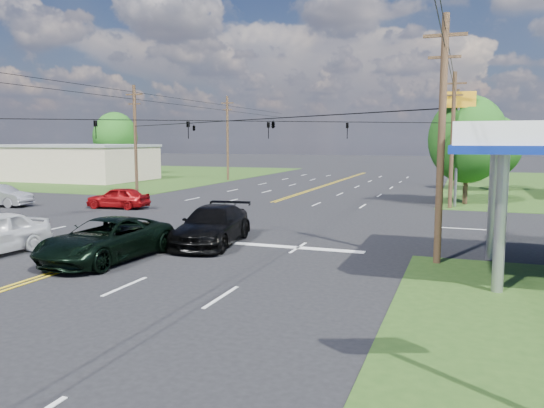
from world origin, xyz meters
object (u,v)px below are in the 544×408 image
at_px(suv_black, 212,225).
at_px(pole_nw, 135,139).
at_px(retail_nw, 79,164).
at_px(tree_far_l, 115,137).
at_px(pole_se, 441,137).
at_px(sedan_silver, 0,196).
at_px(tree_right_b, 495,146).
at_px(pickup_dkgreen, 106,240).
at_px(pole_left_far, 228,137).
at_px(pole_right_far, 457,137).
at_px(pole_ne, 452,139).
at_px(tree_right_a, 467,139).

bearing_deg(suv_black, pole_nw, 124.92).
distance_m(retail_nw, tree_far_l, 10.69).
bearing_deg(pole_se, sedan_silver, 165.49).
bearing_deg(retail_nw, sedan_silver, -62.27).
height_order(tree_right_b, pickup_dkgreen, tree_right_b).
distance_m(pole_nw, pole_left_far, 19.00).
bearing_deg(pole_right_far, pole_se, -90.00).
xyz_separation_m(tree_far_l, sedan_silver, (14.09, -33.00, -4.42)).
xyz_separation_m(pole_ne, tree_right_a, (1.00, 3.00, -0.05)).
bearing_deg(tree_right_b, tree_far_l, 170.63).
relative_size(retail_nw, pickup_dkgreen, 2.61).
bearing_deg(pole_ne, pole_nw, 180.00).
height_order(pole_left_far, tree_right_a, pole_left_far).
height_order(pole_left_far, tree_right_b, pole_left_far).
bearing_deg(pole_left_far, pole_right_far, 0.00).
bearing_deg(pole_ne, sedan_silver, -162.07).
xyz_separation_m(tree_far_l, suv_black, (35.00, -40.50, -4.31)).
xyz_separation_m(pickup_dkgreen, suv_black, (2.50, 4.49, 0.03)).
relative_size(tree_right_a, tree_far_l, 0.94).
bearing_deg(tree_far_l, pole_nw, -50.44).
height_order(tree_far_l, pickup_dkgreen, tree_far_l).
distance_m(retail_nw, pole_se, 53.09).
distance_m(retail_nw, pole_ne, 45.02).
relative_size(tree_right_a, sedan_silver, 1.73).
distance_m(pole_ne, suv_black, 20.56).
xyz_separation_m(pole_left_far, tree_right_b, (29.50, -4.00, -0.95)).
bearing_deg(pole_nw, retail_nw, 142.59).
height_order(pole_nw, pickup_dkgreen, pole_nw).
bearing_deg(sedan_silver, pickup_dkgreen, -127.17).
distance_m(pole_se, tree_right_a, 21.02).
distance_m(suv_black, sedan_silver, 22.21).
relative_size(pickup_dkgreen, sedan_silver, 1.30).
relative_size(pole_se, pole_right_far, 0.95).
distance_m(pole_se, tree_far_l, 60.88).
relative_size(retail_nw, pole_left_far, 1.60).
bearing_deg(retail_nw, pickup_dkgreen, -48.92).
xyz_separation_m(tree_right_a, suv_black, (-11.00, -20.50, -3.99)).
distance_m(pole_se, sedan_silver, 32.19).
xyz_separation_m(pickup_dkgreen, sedan_silver, (-18.41, 11.99, -0.07)).
bearing_deg(pickup_dkgreen, pole_ne, 64.18).
relative_size(pole_ne, tree_right_a, 1.16).
bearing_deg(suv_black, pole_se, -10.38).
bearing_deg(pole_left_far, pole_ne, -36.16).
distance_m(pole_right_far, tree_far_l, 45.18).
distance_m(pole_nw, suv_black, 24.05).
distance_m(tree_far_l, pickup_dkgreen, 55.67).
bearing_deg(tree_right_a, pole_nw, -173.66).
relative_size(retail_nw, pole_nw, 1.68).
bearing_deg(sedan_silver, pole_nw, -30.23).
bearing_deg(tree_right_b, retail_nw, -177.54).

